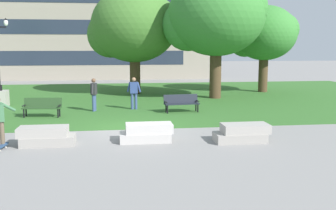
{
  "coord_description": "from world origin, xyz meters",
  "views": [
    {
      "loc": [
        -0.49,
        -15.75,
        3.38
      ],
      "look_at": [
        1.38,
        -1.4,
        1.2
      ],
      "focal_mm": 42.0,
      "sensor_mm": 36.0,
      "label": 1
    }
  ],
  "objects_px": {
    "concrete_block_right": "(242,133)",
    "park_bench_near_right": "(42,106)",
    "skateboard": "(0,147)",
    "person_bystander_far_lawn": "(134,91)",
    "concrete_block_left": "(147,133)",
    "lamp_post_left": "(0,89)",
    "concrete_block_center": "(46,136)",
    "person_bystander_near_lawn": "(94,93)",
    "park_bench_near_left": "(181,102)"
  },
  "relations": [
    {
      "from": "park_bench_near_left",
      "to": "person_bystander_far_lawn",
      "type": "height_order",
      "value": "person_bystander_far_lawn"
    },
    {
      "from": "park_bench_near_right",
      "to": "lamp_post_left",
      "type": "xyz_separation_m",
      "value": [
        -2.93,
        3.63,
        0.48
      ]
    },
    {
      "from": "person_bystander_far_lawn",
      "to": "park_bench_near_right",
      "type": "bearing_deg",
      "value": -158.96
    },
    {
      "from": "concrete_block_center",
      "to": "person_bystander_far_lawn",
      "type": "xyz_separation_m",
      "value": [
        3.35,
        7.24,
        0.68
      ]
    },
    {
      "from": "skateboard",
      "to": "person_bystander_far_lawn",
      "type": "relative_size",
      "value": 0.61
    },
    {
      "from": "concrete_block_left",
      "to": "park_bench_near_right",
      "type": "bearing_deg",
      "value": 130.15
    },
    {
      "from": "park_bench_near_right",
      "to": "lamp_post_left",
      "type": "bearing_deg",
      "value": 128.95
    },
    {
      "from": "concrete_block_left",
      "to": "person_bystander_far_lawn",
      "type": "distance_m",
      "value": 7.18
    },
    {
      "from": "concrete_block_right",
      "to": "park_bench_near_left",
      "type": "height_order",
      "value": "park_bench_near_left"
    },
    {
      "from": "concrete_block_right",
      "to": "park_bench_near_right",
      "type": "distance_m",
      "value": 9.92
    },
    {
      "from": "concrete_block_center",
      "to": "concrete_block_left",
      "type": "distance_m",
      "value": 3.49
    },
    {
      "from": "concrete_block_left",
      "to": "skateboard",
      "type": "distance_m",
      "value": 4.93
    },
    {
      "from": "concrete_block_right",
      "to": "lamp_post_left",
      "type": "relative_size",
      "value": 0.39
    },
    {
      "from": "person_bystander_near_lawn",
      "to": "lamp_post_left",
      "type": "bearing_deg",
      "value": 157.04
    },
    {
      "from": "concrete_block_center",
      "to": "person_bystander_far_lawn",
      "type": "relative_size",
      "value": 1.11
    },
    {
      "from": "concrete_block_right",
      "to": "park_bench_near_right",
      "type": "height_order",
      "value": "park_bench_near_right"
    },
    {
      "from": "park_bench_near_right",
      "to": "person_bystander_far_lawn",
      "type": "xyz_separation_m",
      "value": [
        4.45,
        1.71,
        0.45
      ]
    },
    {
      "from": "concrete_block_left",
      "to": "person_bystander_far_lawn",
      "type": "xyz_separation_m",
      "value": [
        -0.14,
        7.15,
        0.68
      ]
    },
    {
      "from": "park_bench_near_left",
      "to": "park_bench_near_right",
      "type": "relative_size",
      "value": 1.0
    },
    {
      "from": "park_bench_near_left",
      "to": "park_bench_near_right",
      "type": "xyz_separation_m",
      "value": [
        -6.81,
        -0.47,
        0.0
      ]
    },
    {
      "from": "park_bench_near_left",
      "to": "person_bystander_near_lawn",
      "type": "distance_m",
      "value": 4.56
    },
    {
      "from": "skateboard",
      "to": "person_bystander_near_lawn",
      "type": "xyz_separation_m",
      "value": [
        2.67,
        7.37,
        0.9
      ]
    },
    {
      "from": "concrete_block_left",
      "to": "lamp_post_left",
      "type": "relative_size",
      "value": 0.38
    },
    {
      "from": "concrete_block_right",
      "to": "person_bystander_near_lawn",
      "type": "height_order",
      "value": "person_bystander_near_lawn"
    },
    {
      "from": "concrete_block_center",
      "to": "park_bench_near_right",
      "type": "distance_m",
      "value": 5.64
    },
    {
      "from": "park_bench_near_left",
      "to": "person_bystander_near_lawn",
      "type": "bearing_deg",
      "value": 168.36
    },
    {
      "from": "skateboard",
      "to": "person_bystander_far_lawn",
      "type": "xyz_separation_m",
      "value": [
        4.75,
        7.7,
        0.9
      ]
    },
    {
      "from": "person_bystander_far_lawn",
      "to": "concrete_block_left",
      "type": "bearing_deg",
      "value": -88.88
    },
    {
      "from": "concrete_block_center",
      "to": "skateboard",
      "type": "bearing_deg",
      "value": -161.88
    },
    {
      "from": "concrete_block_right",
      "to": "skateboard",
      "type": "bearing_deg",
      "value": -179.61
    },
    {
      "from": "concrete_block_center",
      "to": "concrete_block_left",
      "type": "xyz_separation_m",
      "value": [
        3.49,
        0.09,
        0.0
      ]
    },
    {
      "from": "park_bench_near_right",
      "to": "park_bench_near_left",
      "type": "bearing_deg",
      "value": 3.93
    },
    {
      "from": "concrete_block_right",
      "to": "person_bystander_near_lawn",
      "type": "xyz_separation_m",
      "value": [
        -5.59,
        7.31,
        0.68
      ]
    },
    {
      "from": "concrete_block_left",
      "to": "park_bench_near_right",
      "type": "xyz_separation_m",
      "value": [
        -4.59,
        5.44,
        0.23
      ]
    },
    {
      "from": "concrete_block_center",
      "to": "lamp_post_left",
      "type": "xyz_separation_m",
      "value": [
        -4.04,
        9.15,
        0.71
      ]
    },
    {
      "from": "skateboard",
      "to": "park_bench_near_left",
      "type": "xyz_separation_m",
      "value": [
        7.12,
        6.45,
        0.45
      ]
    },
    {
      "from": "lamp_post_left",
      "to": "concrete_block_right",
      "type": "bearing_deg",
      "value": -41.29
    },
    {
      "from": "park_bench_near_left",
      "to": "person_bystander_far_lawn",
      "type": "relative_size",
      "value": 1.08
    },
    {
      "from": "person_bystander_near_lawn",
      "to": "person_bystander_far_lawn",
      "type": "relative_size",
      "value": 1.0
    },
    {
      "from": "park_bench_near_left",
      "to": "lamp_post_left",
      "type": "xyz_separation_m",
      "value": [
        -9.74,
        3.16,
        0.48
      ]
    },
    {
      "from": "concrete_block_center",
      "to": "park_bench_near_right",
      "type": "relative_size",
      "value": 1.03
    },
    {
      "from": "concrete_block_center",
      "to": "person_bystander_near_lawn",
      "type": "relative_size",
      "value": 1.11
    },
    {
      "from": "park_bench_near_left",
      "to": "person_bystander_far_lawn",
      "type": "bearing_deg",
      "value": 152.25
    },
    {
      "from": "person_bystander_far_lawn",
      "to": "concrete_block_center",
      "type": "bearing_deg",
      "value": -114.81
    },
    {
      "from": "concrete_block_left",
      "to": "person_bystander_far_lawn",
      "type": "bearing_deg",
      "value": 91.12
    },
    {
      "from": "concrete_block_right",
      "to": "person_bystander_near_lawn",
      "type": "relative_size",
      "value": 1.12
    },
    {
      "from": "park_bench_near_right",
      "to": "concrete_block_right",
      "type": "bearing_deg",
      "value": -36.72
    },
    {
      "from": "concrete_block_left",
      "to": "person_bystander_near_lawn",
      "type": "relative_size",
      "value": 1.1
    },
    {
      "from": "concrete_block_right",
      "to": "skateboard",
      "type": "height_order",
      "value": "concrete_block_right"
    },
    {
      "from": "park_bench_near_right",
      "to": "person_bystander_far_lawn",
      "type": "distance_m",
      "value": 4.79
    }
  ]
}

